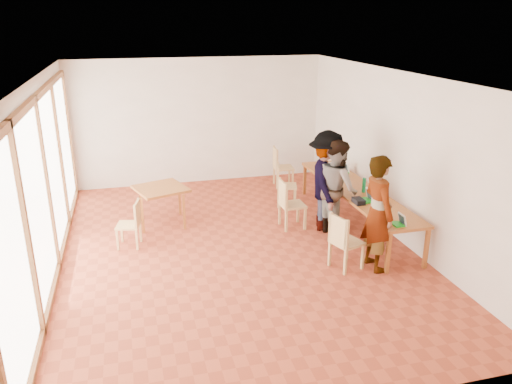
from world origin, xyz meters
TOP-DOWN VIEW (x-y plane):
  - ground at (0.00, 0.00)m, footprint 8.00×8.00m
  - wall_back at (0.00, 4.00)m, footprint 6.00×0.10m
  - wall_front at (0.00, -4.00)m, footprint 6.00×0.10m
  - wall_right at (3.00, 0.00)m, footprint 0.10×8.00m
  - window_wall at (-2.96, 0.00)m, footprint 0.10×8.00m
  - ceiling at (0.00, 0.00)m, footprint 6.00×8.00m
  - communal_table at (2.50, 0.47)m, footprint 0.80×4.00m
  - side_table at (-1.14, 1.50)m, footprint 0.90×0.90m
  - chair_near at (1.51, -1.16)m, footprint 0.55×0.55m
  - chair_mid at (1.18, 0.67)m, footprint 0.46×0.46m
  - chair_far at (1.46, 1.89)m, footprint 0.52×0.52m
  - chair_empty at (1.77, 3.13)m, footprint 0.48×0.48m
  - chair_spare at (-1.71, 0.57)m, footprint 0.47×0.47m
  - person_near at (2.05, -1.23)m, footprint 0.49×0.72m
  - person_mid at (1.98, 0.20)m, footprint 0.71×0.90m
  - person_far at (1.87, 0.45)m, footprint 1.05×1.40m
  - laptop_near at (2.40, -1.32)m, footprint 0.19×0.22m
  - laptop_mid at (2.40, -0.20)m, footprint 0.24×0.28m
  - laptop_far at (2.68, 1.52)m, footprint 0.32×0.33m
  - yellow_mug at (2.27, 1.34)m, footprint 0.14×0.14m
  - green_bottle at (2.55, 0.25)m, footprint 0.07×0.07m
  - clear_glass at (2.58, 1.99)m, footprint 0.07×0.07m
  - condiment_cup at (2.57, 1.10)m, footprint 0.08×0.08m
  - pink_phone at (2.19, -1.05)m, footprint 0.05×0.10m
  - black_pouch at (2.19, -0.27)m, footprint 0.16×0.26m

SIDE VIEW (x-z plane):
  - ground at x=0.00m, z-range 0.00..0.00m
  - chair_spare at x=-1.71m, z-range 0.29..0.74m
  - chair_far at x=1.46m, z-range 0.31..0.79m
  - chair_near at x=1.51m, z-range 0.33..0.82m
  - chair_empty at x=1.77m, z-range 0.33..0.84m
  - chair_mid at x=1.18m, z-range 0.33..0.84m
  - side_table at x=-1.14m, z-range 0.29..1.04m
  - communal_table at x=2.50m, z-range 0.33..1.08m
  - pink_phone at x=2.19m, z-range 0.75..0.76m
  - condiment_cup at x=2.57m, z-range 0.75..0.81m
  - clear_glass at x=2.58m, z-range 0.75..0.84m
  - black_pouch at x=2.19m, z-range 0.75..0.84m
  - laptop_near at x=2.40m, z-range 0.71..0.89m
  - yellow_mug at x=2.27m, z-range 0.75..0.85m
  - laptop_far at x=2.68m, z-range 0.70..0.92m
  - laptop_mid at x=2.40m, z-range 0.70..0.93m
  - green_bottle at x=2.55m, z-range 0.75..1.03m
  - person_mid at x=1.98m, z-range 0.00..1.81m
  - person_near at x=2.05m, z-range 0.00..1.90m
  - person_far at x=1.87m, z-range 0.00..1.92m
  - wall_back at x=0.00m, z-range 0.00..3.00m
  - wall_front at x=0.00m, z-range 0.00..3.00m
  - wall_right at x=3.00m, z-range 0.00..3.00m
  - window_wall at x=-2.96m, z-range 0.00..3.00m
  - ceiling at x=0.00m, z-range 3.00..3.04m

